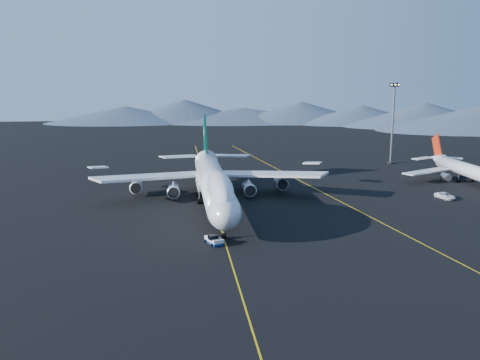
{
  "coord_description": "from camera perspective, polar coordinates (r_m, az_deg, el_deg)",
  "views": [
    {
      "loc": [
        -8.88,
        -123.92,
        30.71
      ],
      "look_at": [
        6.39,
        0.35,
        6.0
      ],
      "focal_mm": 40.0,
      "sensor_mm": 36.0,
      "label": 1
    }
  ],
  "objects": [
    {
      "name": "taxiway_line_side",
      "position": [
        142.79,
        8.97,
        -1.39
      ],
      "size": [
        28.08,
        198.09,
        0.01
      ],
      "primitive_type": "cube",
      "rotation": [
        0.0,
        0.0,
        0.14
      ],
      "color": "gold",
      "rests_on": "ground"
    },
    {
      "name": "floodlight_mast",
      "position": [
        194.33,
        15.97,
        5.86
      ],
      "size": [
        3.46,
        2.6,
        28.01
      ],
      "rotation": [
        0.0,
        0.0,
        0.24
      ],
      "color": "black",
      "rests_on": "ground"
    },
    {
      "name": "pushback_tug",
      "position": [
        99.35,
        -2.78,
        -6.5
      ],
      "size": [
        3.59,
        4.78,
        1.86
      ],
      "rotation": [
        0.0,
        0.0,
        0.38
      ],
      "color": "silver",
      "rests_on": "ground"
    },
    {
      "name": "boeing_747",
      "position": [
        126.75,
        -2.85,
        -0.18
      ],
      "size": [
        59.62,
        72.43,
        19.37
      ],
      "color": "silver",
      "rests_on": "ground"
    },
    {
      "name": "service_van",
      "position": [
        144.02,
        21.03,
        -1.58
      ],
      "size": [
        3.83,
        6.13,
        1.58
      ],
      "primitive_type": "imported",
      "rotation": [
        0.0,
        0.0,
        0.23
      ],
      "color": "white",
      "rests_on": "ground"
    },
    {
      "name": "second_jet",
      "position": [
        167.63,
        23.02,
        1.0
      ],
      "size": [
        38.14,
        43.08,
        12.26
      ],
      "rotation": [
        0.0,
        0.0,
        -0.18
      ],
      "color": "silver",
      "rests_on": "ground"
    },
    {
      "name": "taxiway_line_main",
      "position": [
        127.98,
        -2.83,
        -2.73
      ],
      "size": [
        0.25,
        220.0,
        0.01
      ],
      "primitive_type": "cube",
      "color": "gold",
      "rests_on": "ground"
    },
    {
      "name": "ground",
      "position": [
        127.98,
        -2.83,
        -2.73
      ],
      "size": [
        500.0,
        500.0,
        0.0
      ],
      "primitive_type": "plane",
      "color": "black",
      "rests_on": "ground"
    }
  ]
}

